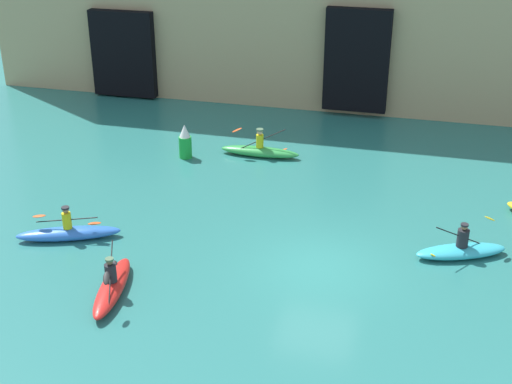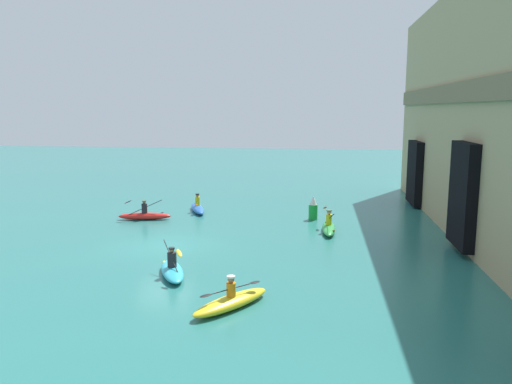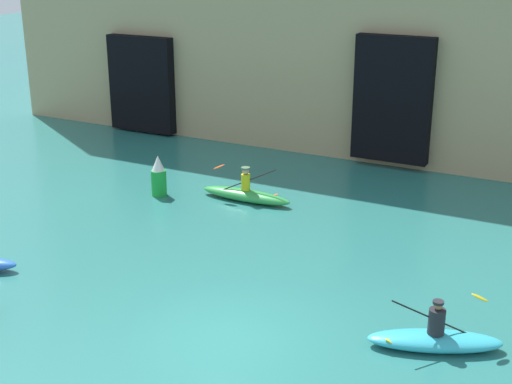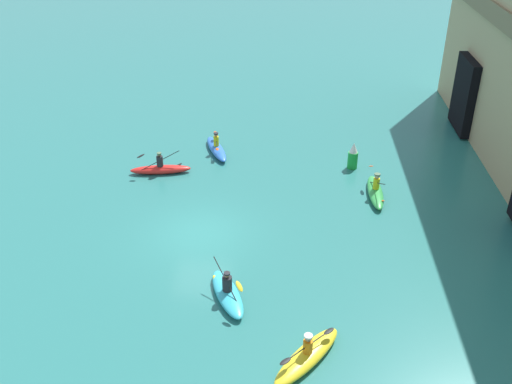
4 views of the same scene
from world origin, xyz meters
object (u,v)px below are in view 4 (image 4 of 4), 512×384
at_px(kayak_cyan, 227,293).
at_px(marker_buoy, 353,156).
at_px(kayak_blue, 216,148).
at_px(kayak_yellow, 307,356).
at_px(kayak_green, 375,191).
at_px(kayak_red, 160,169).

bearing_deg(kayak_cyan, marker_buoy, 130.60).
relative_size(kayak_blue, kayak_yellow, 1.08).
bearing_deg(kayak_blue, kayak_yellow, 176.08).
xyz_separation_m(kayak_green, kayak_red, (-1.60, -10.75, 0.01)).
distance_m(kayak_cyan, kayak_yellow, 4.07).
bearing_deg(marker_buoy, kayak_blue, -100.74).
bearing_deg(kayak_green, marker_buoy, 16.53).
bearing_deg(kayak_blue, marker_buoy, -122.51).
height_order(kayak_red, marker_buoy, marker_buoy).
bearing_deg(kayak_red, kayak_green, -17.71).
bearing_deg(kayak_yellow, marker_buoy, 25.90).
bearing_deg(kayak_cyan, kayak_blue, 166.09).
height_order(kayak_blue, marker_buoy, marker_buoy).
xyz_separation_m(kayak_blue, kayak_yellow, (15.13, 4.87, -0.00)).
distance_m(kayak_green, kayak_red, 10.87).
height_order(kayak_cyan, kayak_blue, kayak_cyan).
height_order(kayak_cyan, kayak_yellow, kayak_cyan).
distance_m(kayak_green, kayak_cyan, 10.08).
relative_size(kayak_cyan, marker_buoy, 2.08).
relative_size(kayak_red, marker_buoy, 2.22).
distance_m(kayak_yellow, marker_buoy, 13.96).
height_order(kayak_green, marker_buoy, marker_buoy).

